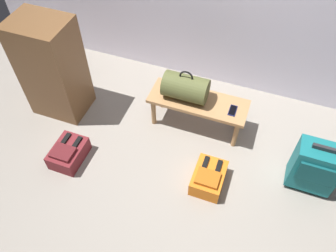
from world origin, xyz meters
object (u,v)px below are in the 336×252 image
object	(u,v)px
bench	(198,104)
cell_phone	(233,110)
backpack_maroon	(68,153)
backpack_orange	(209,178)
duffel_bag_olive	(186,87)
suitcase_upright_teal	(315,167)
side_cabinet	(52,68)

from	to	relation	value
bench	cell_phone	size ratio (longest dim) A/B	6.94
cell_phone	backpack_maroon	size ratio (longest dim) A/B	0.38
backpack_maroon	backpack_orange	world-z (taller)	same
bench	backpack_orange	world-z (taller)	bench
cell_phone	backpack_maroon	world-z (taller)	cell_phone
cell_phone	bench	bearing A→B (deg)	176.39
bench	duffel_bag_olive	world-z (taller)	duffel_bag_olive
bench	suitcase_upright_teal	world-z (taller)	suitcase_upright_teal
suitcase_upright_teal	side_cabinet	bearing A→B (deg)	177.62
duffel_bag_olive	suitcase_upright_teal	bearing A→B (deg)	-14.89
backpack_maroon	side_cabinet	world-z (taller)	side_cabinet
backpack_maroon	backpack_orange	xyz separation A→B (m)	(1.37, 0.20, 0.00)
duffel_bag_olive	cell_phone	bearing A→B (deg)	-2.58
suitcase_upright_teal	side_cabinet	world-z (taller)	side_cabinet
cell_phone	duffel_bag_olive	bearing A→B (deg)	177.42
duffel_bag_olive	backpack_maroon	bearing A→B (deg)	-136.89
backpack_orange	duffel_bag_olive	bearing A→B (deg)	124.96
cell_phone	backpack_maroon	bearing A→B (deg)	-149.40
duffel_bag_olive	backpack_maroon	distance (m)	1.32
cell_phone	backpack_maroon	xyz separation A→B (m)	(-1.41, -0.83, -0.29)
bench	cell_phone	xyz separation A→B (m)	(0.35, -0.02, 0.06)
backpack_orange	side_cabinet	world-z (taller)	side_cabinet
backpack_maroon	backpack_orange	bearing A→B (deg)	8.42
suitcase_upright_teal	backpack_maroon	world-z (taller)	suitcase_upright_teal
duffel_bag_olive	side_cabinet	xyz separation A→B (m)	(-1.35, -0.24, 0.04)
duffel_bag_olive	side_cabinet	distance (m)	1.37
duffel_bag_olive	side_cabinet	bearing A→B (deg)	-169.83
bench	duffel_bag_olive	xyz separation A→B (m)	(-0.14, -0.00, 0.19)
suitcase_upright_teal	backpack_maroon	xyz separation A→B (m)	(-2.24, -0.50, -0.21)
duffel_bag_olive	cell_phone	world-z (taller)	duffel_bag_olive
suitcase_upright_teal	backpack_orange	bearing A→B (deg)	-160.88
duffel_bag_olive	side_cabinet	world-z (taller)	side_cabinet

